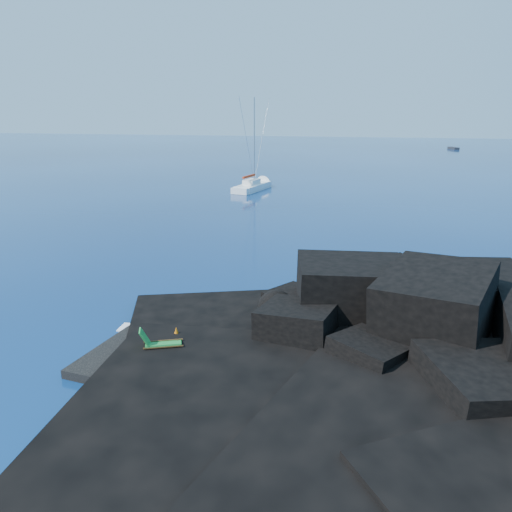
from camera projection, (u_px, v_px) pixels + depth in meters
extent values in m
plane|color=#031437|center=(93.00, 354.00, 20.48)|extent=(400.00, 400.00, 0.00)
cube|color=black|center=(200.00, 362.00, 19.86)|extent=(9.08, 6.86, 0.70)
cube|color=white|center=(186.00, 369.00, 18.52)|extent=(2.30, 1.93, 0.06)
cone|color=#D0660A|center=(176.00, 333.00, 20.98)|extent=(0.37, 0.37, 0.55)
cube|color=#242328|center=(453.00, 149.00, 137.05)|extent=(2.77, 4.75, 0.60)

